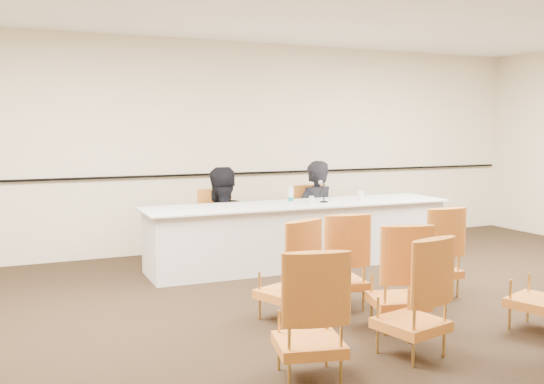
# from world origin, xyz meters

# --- Properties ---
(floor) EXTENTS (10.00, 10.00, 0.00)m
(floor) POSITION_xyz_m (0.00, 0.00, 0.00)
(floor) COLOR black
(floor) RESTS_ON ground
(wall_back) EXTENTS (10.00, 0.04, 3.00)m
(wall_back) POSITION_xyz_m (0.00, 4.00, 1.50)
(wall_back) COLOR #F8ECC3
(wall_back) RESTS_ON ground
(wall_rail) EXTENTS (9.80, 0.04, 0.03)m
(wall_rail) POSITION_xyz_m (0.00, 3.96, 1.10)
(wall_rail) COLOR black
(wall_rail) RESTS_ON wall_back
(panel_table) EXTENTS (4.03, 0.99, 0.80)m
(panel_table) POSITION_xyz_m (0.36, 2.56, 0.40)
(panel_table) COLOR silver
(panel_table) RESTS_ON ground
(panelist_main) EXTENTS (0.73, 0.57, 1.79)m
(panelist_main) POSITION_xyz_m (0.89, 3.13, 0.41)
(panelist_main) COLOR black
(panelist_main) RESTS_ON ground
(panelist_main_chair) EXTENTS (0.51, 0.51, 0.95)m
(panelist_main_chair) POSITION_xyz_m (0.89, 3.13, 0.47)
(panelist_main_chair) COLOR orange
(panelist_main_chair) RESTS_ON ground
(panelist_second) EXTENTS (1.03, 0.91, 1.78)m
(panelist_second) POSITION_xyz_m (-0.52, 3.16, 0.37)
(panelist_second) COLOR black
(panelist_second) RESTS_ON ground
(panelist_second_chair) EXTENTS (0.51, 0.51, 0.95)m
(panelist_second_chair) POSITION_xyz_m (-0.52, 3.16, 0.47)
(panelist_second_chair) COLOR orange
(panelist_second_chair) RESTS_ON ground
(papers) EXTENTS (0.32, 0.26, 0.00)m
(papers) POSITION_xyz_m (0.70, 2.52, 0.81)
(papers) COLOR white
(papers) RESTS_ON panel_table
(microphone) EXTENTS (0.14, 0.22, 0.28)m
(microphone) POSITION_xyz_m (0.67, 2.48, 0.95)
(microphone) COLOR black
(microphone) RESTS_ON panel_table
(water_bottle) EXTENTS (0.08, 0.08, 0.23)m
(water_bottle) POSITION_xyz_m (0.21, 2.51, 0.92)
(water_bottle) COLOR #17837E
(water_bottle) RESTS_ON panel_table
(drinking_glass) EXTENTS (0.08, 0.08, 0.10)m
(drinking_glass) POSITION_xyz_m (0.47, 2.44, 0.85)
(drinking_glass) COLOR white
(drinking_glass) RESTS_ON panel_table
(coffee_cup) EXTENTS (0.10, 0.10, 0.14)m
(coffee_cup) POSITION_xyz_m (1.18, 2.41, 0.87)
(coffee_cup) COLOR white
(coffee_cup) RESTS_ON panel_table
(aud_chair_front_left) EXTENTS (0.65, 0.65, 0.95)m
(aud_chair_front_left) POSITION_xyz_m (-0.75, 0.59, 0.47)
(aud_chair_front_left) COLOR orange
(aud_chair_front_left) RESTS_ON ground
(aud_chair_front_mid) EXTENTS (0.56, 0.56, 0.95)m
(aud_chair_front_mid) POSITION_xyz_m (-0.11, 0.74, 0.47)
(aud_chair_front_mid) COLOR orange
(aud_chair_front_mid) RESTS_ON ground
(aud_chair_front_right) EXTENTS (0.52, 0.52, 0.95)m
(aud_chair_front_right) POSITION_xyz_m (1.03, 0.73, 0.47)
(aud_chair_front_right) COLOR orange
(aud_chair_front_right) RESTS_ON ground
(aud_chair_back_left) EXTENTS (0.60, 0.60, 0.95)m
(aud_chair_back_left) POSITION_xyz_m (-1.17, -0.66, 0.47)
(aud_chair_back_left) COLOR orange
(aud_chair_back_left) RESTS_ON ground
(aud_chair_back_mid) EXTENTS (0.60, 0.60, 0.95)m
(aud_chair_back_mid) POSITION_xyz_m (-0.24, -0.59, 0.47)
(aud_chair_back_mid) COLOR orange
(aud_chair_back_mid) RESTS_ON ground
(aud_chair_back_right) EXTENTS (0.64, 0.64, 0.95)m
(aud_chair_back_right) POSITION_xyz_m (1.14, -0.57, 0.47)
(aud_chair_back_right) COLOR orange
(aud_chair_back_right) RESTS_ON ground
(aud_chair_extra) EXTENTS (0.61, 0.61, 0.95)m
(aud_chair_extra) POSITION_xyz_m (0.05, -0.01, 0.47)
(aud_chair_extra) COLOR orange
(aud_chair_extra) RESTS_ON ground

